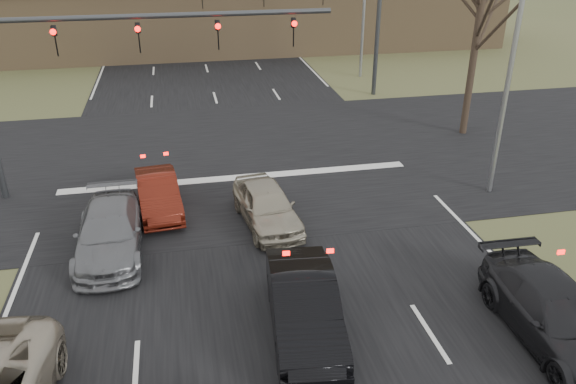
# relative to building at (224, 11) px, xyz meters

# --- Properties ---
(road_main) EXTENTS (14.00, 300.00, 0.02)m
(road_main) POSITION_rel_building_xyz_m (-2.00, 22.00, -2.66)
(road_main) COLOR black
(road_main) RESTS_ON ground
(road_cross) EXTENTS (200.00, 14.00, 0.02)m
(road_cross) POSITION_rel_building_xyz_m (-2.00, -23.00, -2.65)
(road_cross) COLOR black
(road_cross) RESTS_ON ground
(building) EXTENTS (42.40, 10.40, 5.30)m
(building) POSITION_rel_building_xyz_m (0.00, 0.00, 0.00)
(building) COLOR olive
(building) RESTS_ON ground
(mast_arm_near) EXTENTS (12.12, 0.24, 8.00)m
(mast_arm_near) POSITION_rel_building_xyz_m (-7.23, -25.00, 2.41)
(mast_arm_near) COLOR #383A3D
(mast_arm_near) RESTS_ON ground
(mast_arm_far) EXTENTS (11.12, 0.24, 8.00)m
(mast_arm_far) POSITION_rel_building_xyz_m (4.18, -15.00, 2.35)
(mast_arm_far) COLOR #383A3D
(mast_arm_far) RESTS_ON ground
(streetlight_right_near) EXTENTS (2.34, 0.25, 10.00)m
(streetlight_right_near) POSITION_rel_building_xyz_m (6.82, -28.00, 2.92)
(streetlight_right_near) COLOR gray
(streetlight_right_near) RESTS_ON ground
(car_black_hatch) EXTENTS (1.98, 4.62, 1.48)m
(car_black_hatch) POSITION_rel_building_xyz_m (-1.50, -34.29, -1.92)
(car_black_hatch) COLOR black
(car_black_hatch) RESTS_ON ground
(car_charcoal_sedan) EXTENTS (2.08, 4.91, 1.41)m
(car_charcoal_sedan) POSITION_rel_building_xyz_m (4.29, -35.72, -1.96)
(car_charcoal_sedan) COLOR black
(car_charcoal_sedan) RESTS_ON ground
(car_grey_ahead) EXTENTS (1.94, 4.71, 1.36)m
(car_grey_ahead) POSITION_rel_building_xyz_m (-6.41, -29.57, -1.98)
(car_grey_ahead) COLOR slate
(car_grey_ahead) RESTS_ON ground
(car_red_ahead) EXTENTS (1.74, 3.95, 1.26)m
(car_red_ahead) POSITION_rel_building_xyz_m (-5.00, -27.10, -2.03)
(car_red_ahead) COLOR #51150B
(car_red_ahead) RESTS_ON ground
(car_silver_ahead) EXTENTS (2.11, 4.19, 1.37)m
(car_silver_ahead) POSITION_rel_building_xyz_m (-1.50, -28.79, -1.98)
(car_silver_ahead) COLOR #A19982
(car_silver_ahead) RESTS_ON ground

